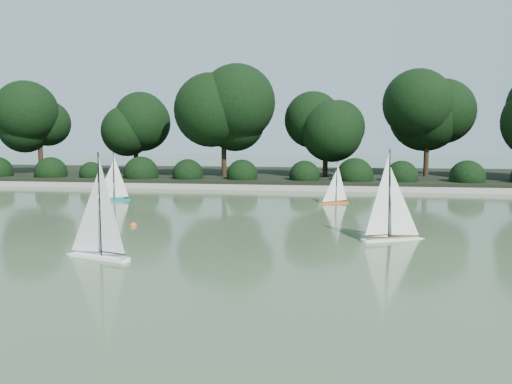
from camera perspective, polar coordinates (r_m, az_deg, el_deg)
ground at (r=8.87m, az=1.50°, el=-6.34°), size 80.00×80.00×0.00m
pond_coping at (r=17.72m, az=4.67°, el=0.47°), size 40.00×0.35×0.18m
far_bank at (r=21.69m, az=5.24°, el=1.76°), size 40.00×8.00×0.30m
tree_line at (r=20.04m, az=8.67°, el=8.44°), size 26.31×3.93×4.39m
shrub_hedge at (r=18.58m, az=4.83°, el=1.87°), size 29.10×1.10×1.10m
sailboat_white_a at (r=8.49m, az=-18.07°, el=-5.28°), size 1.32×0.58×1.82m
sailboat_white_b at (r=9.74m, az=15.72°, el=-3.71°), size 1.30×0.68×1.83m
sailboat_orange at (r=14.51m, az=8.80°, el=-0.51°), size 0.89×0.52×1.28m
sailboat_teal at (r=15.56m, az=-16.33°, el=-0.08°), size 1.09×0.56×1.53m
race_buoy at (r=11.21m, az=-13.85°, el=-3.78°), size 0.16×0.16×0.16m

